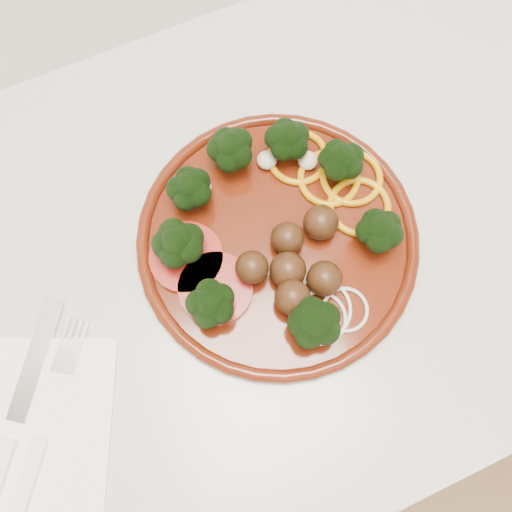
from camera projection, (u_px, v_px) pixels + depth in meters
name	position (u px, v px, depth m)	size (l,w,h in m)	color
counter	(301.00, 302.00, 1.06)	(2.40, 0.60, 0.90)	beige
plate	(276.00, 233.00, 0.60)	(0.30, 0.30, 0.07)	#4A1508
napkin	(28.00, 421.00, 0.56)	(0.16, 0.16, 0.00)	white
knife	(6.00, 446.00, 0.55)	(0.15, 0.20, 0.01)	silver
fork	(35.00, 457.00, 0.55)	(0.14, 0.18, 0.01)	white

